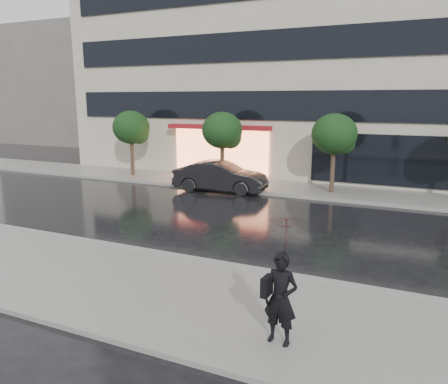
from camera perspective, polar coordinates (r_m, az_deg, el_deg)
The scene contains 12 objects.
ground at distance 14.28m, azimuth -6.26°, elevation -7.05°, with size 120.00×120.00×0.00m, color black.
sidewalk_near at distance 11.79m, azimuth -14.55°, elevation -11.31°, with size 60.00×4.50×0.12m, color slate.
sidewalk_far at distance 23.35m, azimuth 6.72°, elevation 0.62°, with size 60.00×3.50×0.12m, color slate.
curb_near at distance 13.46m, azimuth -8.47°, elevation -8.00°, with size 60.00×0.25×0.14m, color gray.
curb_far at distance 21.72m, azimuth 5.29°, elevation -0.18°, with size 60.00×0.25×0.14m, color gray.
office_building at distance 30.64m, azimuth 11.93°, elevation 19.97°, with size 30.00×12.76×18.00m.
bg_building_left at distance 51.35m, azimuth -18.81°, elevation 12.94°, with size 14.00×10.00×12.00m, color #59544F.
tree_far_west at distance 26.88m, azimuth -11.89°, elevation 8.11°, with size 2.20×2.20×3.99m.
tree_mid_west at distance 23.82m, azimuth -0.08°, elevation 7.89°, with size 2.20×2.20×3.99m.
tree_mid_east at distance 22.00m, azimuth 14.38°, elevation 7.17°, with size 2.20×2.20×3.99m.
parked_car at distance 22.26m, azimuth -0.48°, elevation 2.03°, with size 1.65×4.72×1.56m, color black.
pedestrian_with_umbrella at distance 8.14m, azimuth 7.76°, elevation -9.23°, with size 1.04×1.06×2.49m.
Camera 1 is at (7.00, -11.54, 4.66)m, focal length 35.00 mm.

